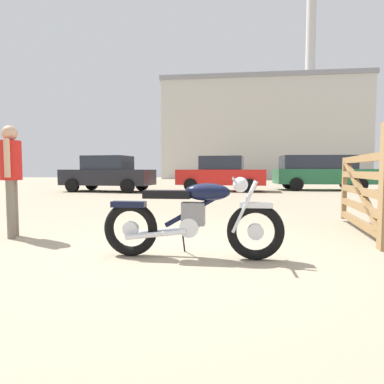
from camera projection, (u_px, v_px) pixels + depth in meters
The scene contains 8 objects.
ground_plane at pixel (182, 252), 3.98m from camera, with size 80.00×80.00×0.00m, color gray.
vintage_motorcycle at pixel (193, 219), 3.71m from camera, with size 2.08×0.63×0.94m.
timber_gate at pixel (367, 190), 4.94m from camera, with size 0.53×2.53×1.60m.
bystander at pixel (11, 169), 4.81m from camera, with size 0.30×0.44×1.66m.
dark_sedan_left at pixel (108, 174), 15.31m from camera, with size 4.41×2.39×1.67m.
red_hatchback_near at pixel (222, 174), 15.68m from camera, with size 4.41×2.39×1.67m.
blue_hatchback_right at pixel (320, 171), 16.43m from camera, with size 4.70×1.97×1.74m.
industrial_building at pixel (261, 130), 39.44m from camera, with size 23.34×10.41×25.32m.
Camera 1 is at (0.40, -3.90, 1.01)m, focal length 30.44 mm.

